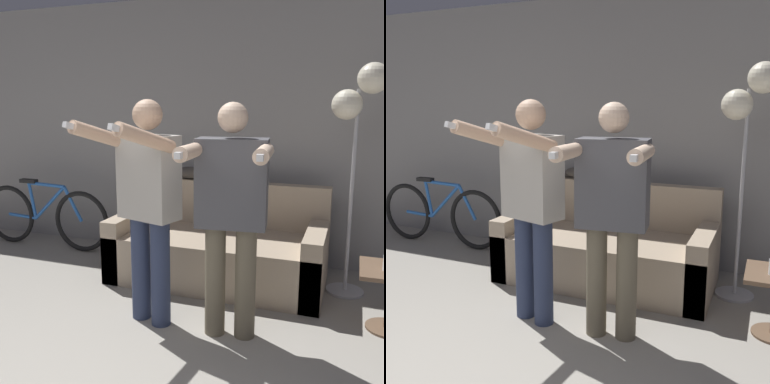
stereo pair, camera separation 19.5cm
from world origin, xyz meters
The scene contains 7 objects.
wall_back centered at (0.00, 3.22, 1.30)m, with size 10.00×0.05×2.60m.
couch centered at (0.22, 2.58, 0.27)m, with size 1.87×0.89×0.85m.
person_left centered at (-0.02, 1.61, 0.93)m, with size 0.61×0.75×1.61m.
person_right centered at (0.59, 1.61, 0.92)m, with size 0.59×0.72×1.59m.
cat centered at (-0.16, 2.91, 0.91)m, with size 0.51×0.13×0.15m.
floor_lamp centered at (1.32, 2.66, 1.52)m, with size 0.42×0.31×1.89m.
bicycle centered at (-1.87, 2.80, 0.35)m, with size 1.62×0.07×0.75m.
Camera 2 is at (1.51, -1.07, 1.59)m, focal length 42.00 mm.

